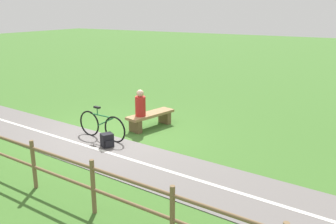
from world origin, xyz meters
The scene contains 8 objects.
ground_plane centered at (0.00, 0.00, 0.00)m, with size 80.00×80.00×0.00m, color #3D6B28.
paved_path centered at (1.50, 4.00, 0.01)m, with size 1.95×36.00×0.02m, color #66605E.
path_centre_line centered at (1.50, 4.00, 0.02)m, with size 0.10×32.00×0.00m, color silver.
bench centered at (-1.04, 0.45, 0.31)m, with size 1.67×0.81×0.45m.
person_seated centered at (-0.65, 0.36, 0.80)m, with size 0.36×0.36×0.78m.
bicycle centered at (0.49, -0.13, 0.38)m, with size 0.15×1.68×0.91m.
backpack centered at (0.89, 0.38, 0.18)m, with size 0.38×0.37×0.37m.
fence_roadside centered at (3.53, 3.07, 0.60)m, with size 0.88×11.64×1.01m.
Camera 1 is at (7.77, 6.30, 3.49)m, focal length 39.34 mm.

